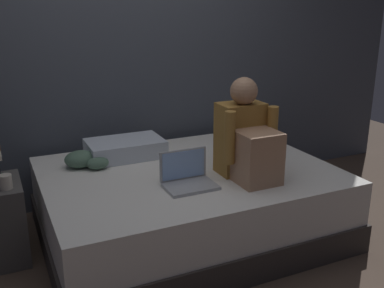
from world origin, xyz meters
TOP-DOWN VIEW (x-y plane):
  - ground_plane at (0.00, 0.00)m, footprint 8.00×8.00m
  - wall_back at (0.00, 1.20)m, footprint 5.60×0.10m
  - bed at (0.20, 0.30)m, footprint 2.00×1.50m
  - person_sitting at (0.50, 0.03)m, footprint 0.39×0.44m
  - laptop at (0.08, 0.04)m, footprint 0.32×0.23m
  - pillow at (-0.11, 0.75)m, footprint 0.56×0.36m
  - mug at (-0.97, 0.40)m, footprint 0.08×0.08m
  - clothes_pile at (-0.44, 0.64)m, footprint 0.29×0.25m

SIDE VIEW (x-z plane):
  - ground_plane at x=0.00m, z-range 0.00..0.00m
  - bed at x=0.20m, z-range 0.00..0.50m
  - laptop at x=0.08m, z-range 0.45..0.67m
  - clothes_pile at x=-0.44m, z-range 0.50..0.62m
  - pillow at x=-0.11m, z-range 0.50..0.63m
  - mug at x=-0.97m, z-range 0.52..0.61m
  - person_sitting at x=0.50m, z-range 0.42..1.08m
  - wall_back at x=0.00m, z-range 0.00..2.70m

